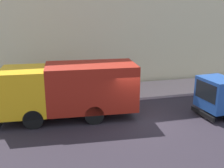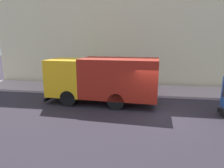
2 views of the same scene
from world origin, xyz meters
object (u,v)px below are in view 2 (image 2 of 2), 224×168
pedestrian_walking (85,75)px  pedestrian_standing (68,75)px  street_sign_post (100,73)px  large_utility_truck (103,78)px

pedestrian_walking → pedestrian_standing: (-0.29, 1.50, 0.07)m
street_sign_post → large_utility_truck: bearing=-163.3°
pedestrian_walking → street_sign_post: street_sign_post is taller
large_utility_truck → pedestrian_standing: (4.31, 4.08, -0.62)m
pedestrian_walking → large_utility_truck: bearing=-77.9°
large_utility_truck → street_sign_post: large_utility_truck is taller
large_utility_truck → pedestrian_walking: 5.32m
pedestrian_walking → pedestrian_standing: bearing=173.7°
large_utility_truck → pedestrian_standing: bearing=47.4°
large_utility_truck → pedestrian_standing: large_utility_truck is taller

